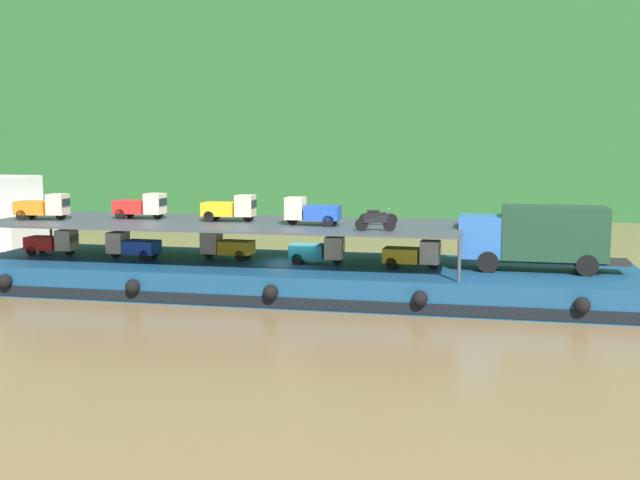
{
  "coord_description": "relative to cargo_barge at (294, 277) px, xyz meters",
  "views": [
    {
      "loc": [
        9.18,
        -37.27,
        7.63
      ],
      "look_at": [
        1.34,
        0.0,
        2.7
      ],
      "focal_mm": 42.83,
      "sensor_mm": 36.0,
      "label": 1
    }
  ],
  "objects": [
    {
      "name": "ground_plane",
      "position": [
        0.0,
        0.03,
        -0.75
      ],
      "size": [
        400.0,
        400.0,
        0.0
      ],
      "primitive_type": "plane",
      "color": "brown"
    },
    {
      "name": "hillside_far_bank",
      "position": [
        0.0,
        57.56,
        23.27
      ],
      "size": [
        128.01,
        39.92,
        42.65
      ],
      "color": "#235628",
      "rests_on": "ground"
    },
    {
      "name": "cargo_barge",
      "position": [
        0.0,
        0.0,
        0.0
      ],
      "size": [
        33.69,
        9.18,
        1.5
      ],
      "color": "navy",
      "rests_on": "ground"
    },
    {
      "name": "covered_lorry",
      "position": [
        11.86,
        0.04,
        2.44
      ],
      "size": [
        7.89,
        2.41,
        3.1
      ],
      "color": "#285BA3",
      "rests_on": "cargo_barge"
    },
    {
      "name": "cargo_rack",
      "position": [
        -3.8,
        0.03,
        2.69
      ],
      "size": [
        24.49,
        7.82,
        2.0
      ],
      "color": "#383D47",
      "rests_on": "cargo_barge"
    },
    {
      "name": "mini_truck_lower_stern",
      "position": [
        -13.54,
        -0.0,
        1.44
      ],
      "size": [
        2.75,
        1.22,
        1.38
      ],
      "color": "red",
      "rests_on": "cargo_barge"
    },
    {
      "name": "mini_truck_lower_aft",
      "position": [
        -8.68,
        -0.4,
        1.44
      ],
      "size": [
        2.79,
        1.29,
        1.38
      ],
      "color": "#1E47B7",
      "rests_on": "cargo_barge"
    },
    {
      "name": "mini_truck_lower_mid",
      "position": [
        -3.78,
        0.5,
        1.44
      ],
      "size": [
        2.79,
        1.28,
        1.38
      ],
      "color": "gold",
      "rests_on": "cargo_barge"
    },
    {
      "name": "mini_truck_lower_fore",
      "position": [
        1.26,
        -0.05,
        1.44
      ],
      "size": [
        2.77,
        1.25,
        1.38
      ],
      "color": "teal",
      "rests_on": "cargo_barge"
    },
    {
      "name": "mini_truck_lower_bow",
      "position": [
        6.07,
        -0.48,
        1.44
      ],
      "size": [
        2.79,
        1.29,
        1.38
      ],
      "color": "gold",
      "rests_on": "cargo_barge"
    },
    {
      "name": "mini_truck_upper_stern",
      "position": [
        -13.54,
        -0.76,
        3.44
      ],
      "size": [
        2.8,
        1.3,
        1.38
      ],
      "color": "orange",
      "rests_on": "cargo_rack"
    },
    {
      "name": "mini_truck_upper_mid",
      "position": [
        -8.67,
        0.79,
        3.44
      ],
      "size": [
        2.79,
        1.29,
        1.38
      ],
      "color": "red",
      "rests_on": "cargo_rack"
    },
    {
      "name": "mini_truck_upper_fore",
      "position": [
        -3.55,
        0.49,
        3.44
      ],
      "size": [
        2.75,
        1.22,
        1.38
      ],
      "color": "gold",
      "rests_on": "cargo_rack"
    },
    {
      "name": "mini_truck_upper_bow",
      "position": [
        1.02,
        -0.47,
        3.44
      ],
      "size": [
        2.76,
        1.23,
        1.38
      ],
      "color": "#1E47B7",
      "rests_on": "cargo_rack"
    },
    {
      "name": "motorcycle_upper_port",
      "position": [
        4.44,
        -2.32,
        3.18
      ],
      "size": [
        1.9,
        0.55,
        0.87
      ],
      "color": "black",
      "rests_on": "cargo_rack"
    },
    {
      "name": "motorcycle_upper_centre",
      "position": [
        4.26,
        0.03,
        3.18
      ],
      "size": [
        1.9,
        0.55,
        0.87
      ],
      "color": "black",
      "rests_on": "cargo_rack"
    }
  ]
}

